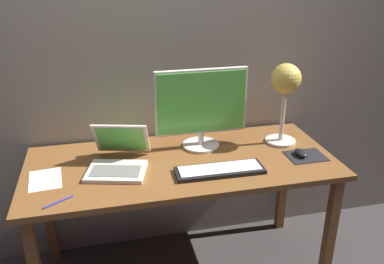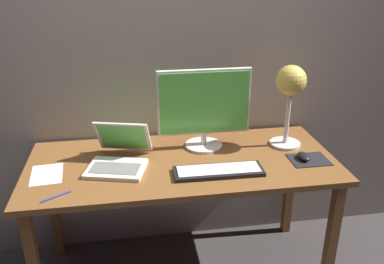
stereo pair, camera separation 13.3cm
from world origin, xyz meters
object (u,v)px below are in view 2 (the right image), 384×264
Objects in this scene: monitor at (204,107)px; desk_lamp at (290,88)px; keyboard_main at (219,171)px; pen at (56,197)px; mouse at (304,156)px; laptop at (120,153)px.

monitor is 1.10× the size of desk_lamp.
monitor is at bearing 92.78° from keyboard_main.
mouse is at bearing 7.95° from pen.
pen is (-1.23, -0.17, -0.02)m from mouse.
desk_lamp reaches higher than laptop.
keyboard_main is 0.51m from laptop.
monitor reaches higher than mouse.
laptop reaches higher than keyboard_main.
laptop is at bearing -164.04° from monitor.
keyboard_main reaches higher than pen.
laptop is at bearing 45.08° from pen.
laptop is 0.95m from mouse.
desk_lamp reaches higher than mouse.
mouse is at bearing -26.54° from monitor.
pen is at bearing -150.86° from monitor.
mouse is at bearing -6.65° from laptop.
pen is at bearing -163.05° from desk_lamp.
desk_lamp is at bearing 5.24° from laptop.
keyboard_main is 0.48m from mouse.
monitor is at bearing 174.08° from desk_lamp.
pen is (-1.20, -0.37, -0.33)m from desk_lamp.
laptop is at bearing 173.35° from mouse.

